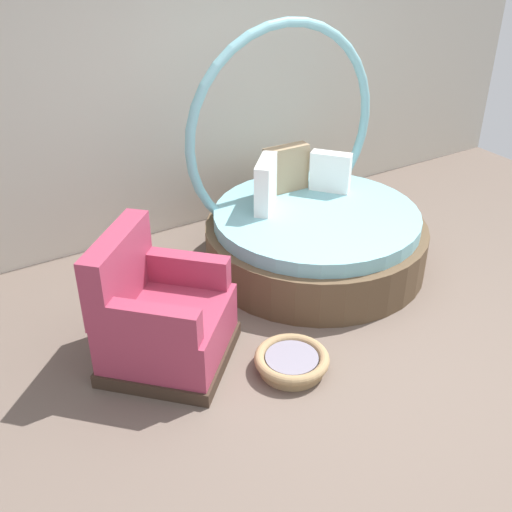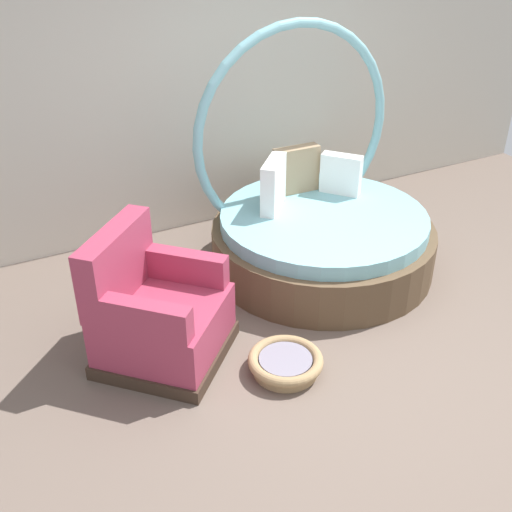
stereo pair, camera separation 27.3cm
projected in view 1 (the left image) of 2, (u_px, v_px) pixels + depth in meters
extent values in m
cube|color=#66564C|center=(356.00, 361.00, 4.28)|extent=(8.00, 8.00, 0.02)
cube|color=beige|center=(186.00, 66.00, 5.37)|extent=(8.00, 0.12, 2.99)
cylinder|color=brown|center=(315.00, 244.00, 5.30)|extent=(1.87, 1.87, 0.39)
cylinder|color=#7AB7C1|center=(316.00, 218.00, 5.17)|extent=(1.72, 1.72, 0.12)
torus|color=#7AB7C1|center=(284.00, 132.00, 5.25)|extent=(1.86, 0.08, 1.86)
cube|color=white|center=(330.00, 172.00, 5.42)|extent=(0.32, 0.35, 0.35)
cube|color=tan|center=(286.00, 169.00, 5.41)|extent=(0.41, 0.13, 0.41)
cube|color=white|center=(266.00, 184.00, 5.10)|extent=(0.37, 0.39, 0.42)
cube|color=#38281E|center=(170.00, 353.00, 4.26)|extent=(1.13, 1.13, 0.10)
cube|color=#99334C|center=(168.00, 328.00, 4.15)|extent=(1.07, 1.07, 0.34)
cube|color=#99334C|center=(118.00, 269.00, 4.00)|extent=(0.65, 0.65, 0.50)
cube|color=#99334C|center=(146.00, 322.00, 3.74)|extent=(0.57, 0.57, 0.22)
cube|color=#99334C|center=(181.00, 268.00, 4.28)|extent=(0.57, 0.57, 0.22)
cylinder|color=#9E7F56|center=(292.00, 366.00, 4.18)|extent=(0.44, 0.44, 0.06)
torus|color=#9E7F56|center=(292.00, 359.00, 4.14)|extent=(0.51, 0.51, 0.07)
cylinder|color=gray|center=(292.00, 360.00, 4.15)|extent=(0.36, 0.36, 0.05)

